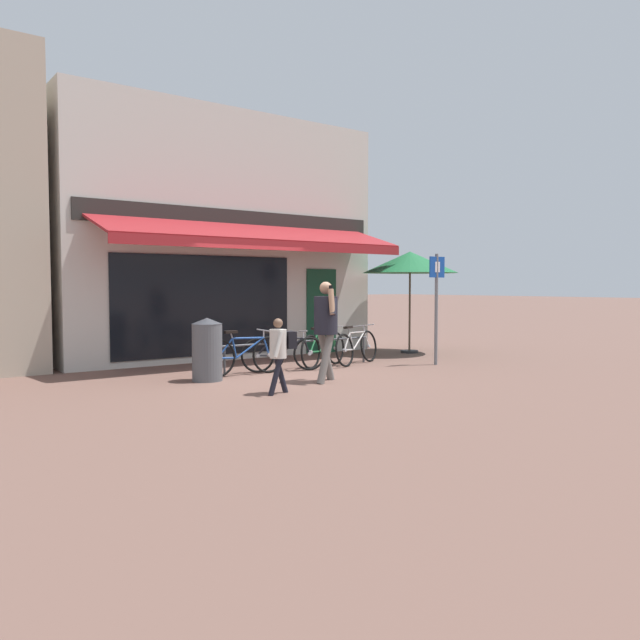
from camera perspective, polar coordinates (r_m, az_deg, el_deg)
ground_plane at (r=11.72m, az=-3.01°, el=-5.12°), size 160.00×160.00×0.00m
shop_front at (r=15.68m, az=-10.06°, el=7.32°), size 7.72×4.58×5.69m
bike_rack_rail at (r=12.70m, az=-1.88°, el=-2.32°), size 3.53×0.04×0.57m
bicycle_blue at (r=11.81m, az=-6.98°, el=-3.19°), size 1.79×0.52×0.86m
bicycle_black at (r=12.28m, az=-3.35°, el=-3.04°), size 1.66×0.67×0.82m
bicycle_green at (r=12.97m, az=0.31°, el=-2.64°), size 1.60×0.75×0.84m
bicycle_silver at (r=13.41m, az=3.38°, el=-2.47°), size 1.68×0.83×0.86m
pedestrian_adult at (r=10.89m, az=0.54°, el=-0.07°), size 0.60×0.74×1.77m
pedestrian_child at (r=9.70m, az=-3.68°, el=-2.47°), size 0.50×0.39×1.19m
litter_bin at (r=11.22m, az=-10.28°, el=-2.65°), size 0.54×0.54×1.12m
parking_sign at (r=13.45m, az=10.60°, el=2.08°), size 0.44×0.07×2.36m
cafe_parasol at (r=15.78m, az=8.24°, el=5.21°), size 2.37×2.37×2.54m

